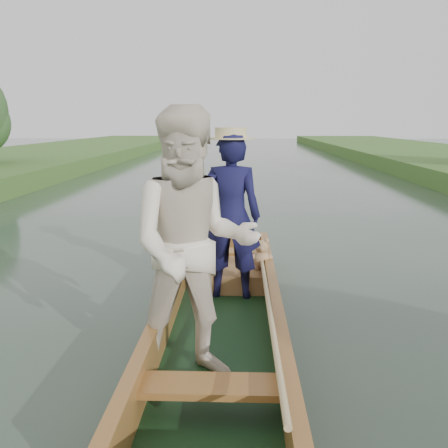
{
  "coord_description": "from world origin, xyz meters",
  "views": [
    {
      "loc": [
        0.2,
        -4.62,
        2.02
      ],
      "look_at": [
        0.0,
        0.6,
        0.95
      ],
      "focal_mm": 40.0,
      "sensor_mm": 36.0,
      "label": 1
    }
  ],
  "objects": [
    {
      "name": "ground",
      "position": [
        0.0,
        0.0,
        0.0
      ],
      "size": [
        120.0,
        120.0,
        0.0
      ],
      "primitive_type": "plane",
      "color": "#283D30",
      "rests_on": "ground"
    },
    {
      "name": "trees_far",
      "position": [
        -2.39,
        9.94,
        2.33
      ],
      "size": [
        22.88,
        10.7,
        4.22
      ],
      "color": "#47331E",
      "rests_on": "ground"
    },
    {
      "name": "punt",
      "position": [
        -0.06,
        -0.32,
        0.8
      ],
      "size": [
        1.28,
        5.0,
        2.14
      ],
      "color": "black",
      "rests_on": "ground"
    }
  ]
}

